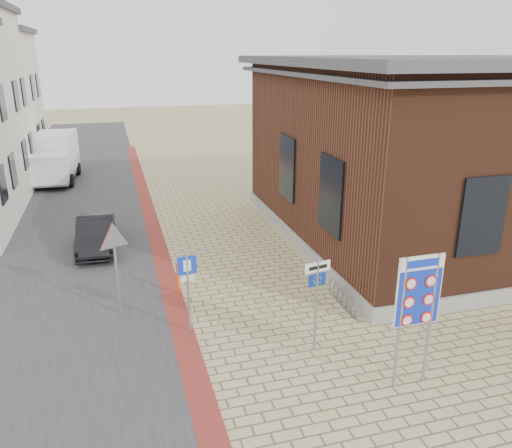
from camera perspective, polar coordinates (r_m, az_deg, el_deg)
ground at (r=12.22m, az=2.69°, el=-15.63°), size 120.00×120.00×0.00m
road_strip at (r=25.55m, az=-20.39°, el=2.09°), size 7.00×60.00×0.02m
curb_strip at (r=20.73m, az=-11.53°, el=-0.88°), size 0.60×40.00×0.02m
brick_building at (r=20.86m, az=20.56°, el=8.31°), size 13.00×13.00×6.80m
bike_rack at (r=14.73m, az=9.83°, el=-8.25°), size 0.08×1.80×0.60m
sedan at (r=19.34m, az=-17.81°, el=-1.02°), size 1.39×3.74×1.22m
box_truck at (r=30.34m, az=-21.99°, el=7.06°), size 2.44×5.14×2.62m
border_sign at (r=10.96m, az=18.08°, el=-7.56°), size 1.05×0.07×3.07m
essen_sign at (r=11.94m, az=6.94°, el=-7.40°), size 0.67×0.16×2.50m
parking_sign at (r=12.82m, az=-7.81°, el=-6.41°), size 0.49×0.08×2.20m
yield_sign at (r=13.89m, az=-15.90°, el=-2.45°), size 0.90×0.39×2.65m
bollard at (r=15.24m, az=-8.93°, el=-6.20°), size 0.12×0.12×1.02m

